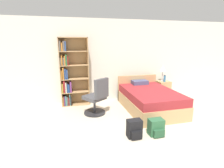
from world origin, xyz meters
TOP-DOWN VIEW (x-y plane):
  - ground_plane at (0.00, 0.00)m, footprint 14.00×14.00m
  - wall_back at (0.00, 3.23)m, footprint 9.00×0.06m
  - bookshelf at (-1.71, 2.98)m, footprint 0.84×0.30m
  - bed at (0.42, 2.07)m, footprint 1.32×1.99m
  - office_chair at (-1.10, 2.07)m, footprint 0.69×0.72m
  - nightstand at (1.37, 2.92)m, footprint 0.41×0.45m
  - table_lamp at (1.34, 2.94)m, footprint 0.21×0.21m
  - water_bottle at (1.35, 2.82)m, footprint 0.07×0.07m
  - backpack_green at (-0.08, 0.69)m, footprint 0.31×0.28m
  - backpack_black at (-0.55, 0.72)m, footprint 0.29×0.26m

SIDE VIEW (x-z plane):
  - ground_plane at x=0.00m, z-range 0.00..0.00m
  - backpack_green at x=-0.08m, z-range -0.01..0.34m
  - backpack_black at x=-0.55m, z-range -0.01..0.37m
  - nightstand at x=1.37m, z-range 0.00..0.59m
  - bed at x=0.42m, z-range -0.12..0.71m
  - office_chair at x=-1.10m, z-range -0.06..0.94m
  - water_bottle at x=1.35m, z-range 0.59..0.82m
  - bookshelf at x=-1.71m, z-range -0.03..2.01m
  - table_lamp at x=1.34m, z-range 0.74..1.26m
  - wall_back at x=0.00m, z-range 0.00..2.60m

